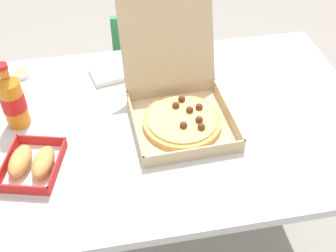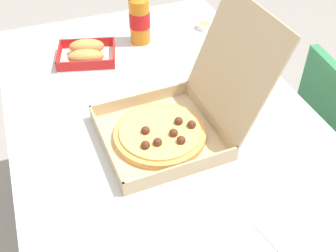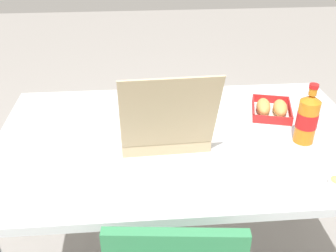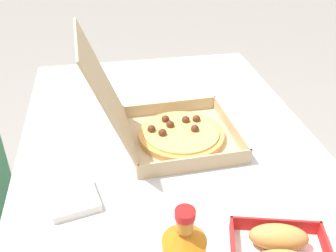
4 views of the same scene
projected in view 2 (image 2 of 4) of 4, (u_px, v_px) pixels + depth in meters
The scene contains 7 objects.
dining_table at pixel (164, 139), 1.22m from camera, with size 1.37×0.85×0.76m.
pizza_box_open at pixel (174, 121), 1.08m from camera, with size 0.32×0.43×0.33m.
bread_side_box at pixel (86, 53), 1.37m from camera, with size 0.19×0.22×0.06m.
cola_bottle at pixel (140, 17), 1.42m from camera, with size 0.07×0.07×0.22m.
paper_menu at pixel (314, 245), 0.86m from camera, with size 0.21×0.15×0.00m, color white.
napkin_pile at pixel (226, 71), 1.32m from camera, with size 0.11×0.11×0.02m, color white.
dipping_sauce_cup at pixel (204, 26), 1.54m from camera, with size 0.06×0.06×0.02m.
Camera 2 is at (0.83, -0.29, 1.52)m, focal length 43.59 mm.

